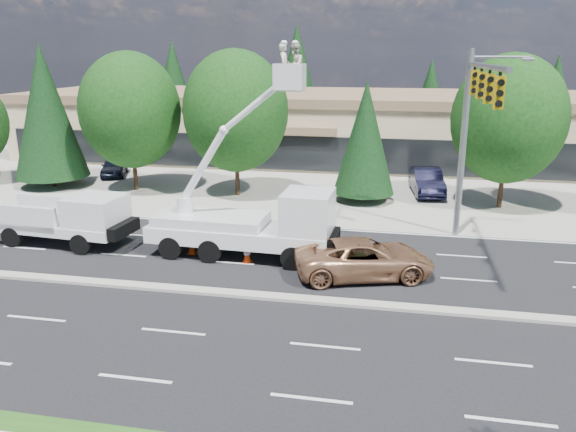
% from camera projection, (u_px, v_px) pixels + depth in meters
% --- Properties ---
extents(ground, '(140.00, 140.00, 0.00)m').
position_uv_depth(ground, '(206.00, 293.00, 21.38)').
color(ground, black).
rests_on(ground, ground).
extents(concrete_apron, '(140.00, 22.00, 0.01)m').
position_uv_depth(concrete_apron, '(297.00, 180.00, 40.22)').
color(concrete_apron, gray).
rests_on(concrete_apron, ground).
extents(road_median, '(120.00, 0.55, 0.12)m').
position_uv_depth(road_median, '(205.00, 291.00, 21.36)').
color(road_median, gray).
rests_on(road_median, ground).
extents(strip_mall, '(50.40, 15.40, 5.50)m').
position_uv_depth(strip_mall, '(317.00, 124.00, 48.83)').
color(strip_mall, tan).
rests_on(strip_mall, ground).
extents(tree_front_b, '(4.78, 4.78, 9.42)m').
position_uv_depth(tree_front_b, '(46.00, 111.00, 37.03)').
color(tree_front_b, '#332114').
rests_on(tree_front_b, ground).
extents(tree_front_c, '(6.45, 6.45, 8.94)m').
position_uv_depth(tree_front_c, '(130.00, 110.00, 35.88)').
color(tree_front_c, '#332114').
rests_on(tree_front_c, ground).
extents(tree_front_d, '(6.54, 6.54, 9.07)m').
position_uv_depth(tree_front_d, '(236.00, 111.00, 34.57)').
color(tree_front_d, '#332114').
rests_on(tree_front_d, ground).
extents(tree_front_e, '(3.70, 3.70, 7.29)m').
position_uv_depth(tree_front_e, '(365.00, 138.00, 33.50)').
color(tree_front_e, '#332114').
rests_on(tree_front_e, ground).
extents(tree_front_f, '(6.38, 6.38, 8.85)m').
position_uv_depth(tree_front_f, '(508.00, 119.00, 31.68)').
color(tree_front_f, '#332114').
rests_on(tree_front_f, ground).
extents(tree_back_a, '(5.16, 5.16, 10.17)m').
position_uv_depth(tree_back_a, '(174.00, 84.00, 62.72)').
color(tree_back_a, '#332114').
rests_on(tree_back_a, ground).
extents(tree_back_b, '(5.94, 5.94, 11.71)m').
position_uv_depth(tree_back_b, '(297.00, 77.00, 59.93)').
color(tree_back_b, '#332114').
rests_on(tree_back_b, ground).
extents(tree_back_c, '(4.19, 4.19, 8.27)m').
position_uv_depth(tree_back_c, '(430.00, 96.00, 57.88)').
color(tree_back_c, '#332114').
rests_on(tree_back_c, ground).
extents(tree_back_d, '(4.41, 4.41, 8.69)m').
position_uv_depth(tree_back_d, '(554.00, 96.00, 55.62)').
color(tree_back_d, '#332114').
rests_on(tree_back_d, ground).
extents(signal_mast, '(2.76, 10.16, 9.00)m').
position_uv_depth(signal_mast, '(472.00, 118.00, 24.48)').
color(signal_mast, gray).
rests_on(signal_mast, ground).
extents(utility_pickup, '(6.57, 2.95, 2.45)m').
position_uv_depth(utility_pickup, '(69.00, 224.00, 26.51)').
color(utility_pickup, white).
rests_on(utility_pickup, ground).
extents(bucket_truck, '(8.29, 2.93, 9.26)m').
position_uv_depth(bucket_truck, '(256.00, 215.00, 24.59)').
color(bucket_truck, white).
rests_on(bucket_truck, ground).
extents(traffic_cone_a, '(0.40, 0.40, 0.70)m').
position_uv_depth(traffic_cone_a, '(7.00, 234.00, 27.12)').
color(traffic_cone_a, '#FA4007').
rests_on(traffic_cone_a, ground).
extents(traffic_cone_b, '(0.40, 0.40, 0.70)m').
position_uv_depth(traffic_cone_b, '(192.00, 246.00, 25.44)').
color(traffic_cone_b, '#FA4007').
rests_on(traffic_cone_b, ground).
extents(traffic_cone_c, '(0.40, 0.40, 0.70)m').
position_uv_depth(traffic_cone_c, '(247.00, 255.00, 24.36)').
color(traffic_cone_c, '#FA4007').
rests_on(traffic_cone_c, ground).
extents(traffic_cone_d, '(0.40, 0.40, 0.70)m').
position_uv_depth(traffic_cone_d, '(396.00, 265.00, 23.17)').
color(traffic_cone_d, '#FA4007').
rests_on(traffic_cone_d, ground).
extents(minivan, '(6.13, 4.09, 1.56)m').
position_uv_depth(minivan, '(364.00, 258.00, 22.73)').
color(minivan, '#A77550').
rests_on(minivan, ground).
extents(parked_car_west, '(2.95, 4.43, 1.40)m').
position_uv_depth(parked_car_west, '(114.00, 166.00, 41.49)').
color(parked_car_west, black).
rests_on(parked_car_west, ground).
extents(parked_car_east, '(2.31, 5.21, 1.66)m').
position_uv_depth(parked_car_east, '(427.00, 181.00, 36.09)').
color(parked_car_east, black).
rests_on(parked_car_east, ground).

